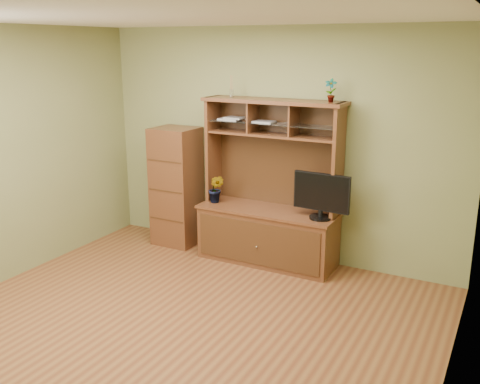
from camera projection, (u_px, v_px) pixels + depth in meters
The scene contains 8 objects.
room at pixel (179, 182), 4.58m from camera, with size 4.54×4.04×2.74m.
media_hutch at pixel (269, 219), 6.25m from camera, with size 1.66×0.61×1.90m.
monitor at pixel (321, 195), 5.77m from camera, with size 0.64×0.25×0.51m.
orchid_plant at pixel (216, 189), 6.39m from camera, with size 0.19×0.15×0.34m, color #375F20.
top_plant at pixel (331, 90), 5.61m from camera, with size 0.13×0.09×0.25m, color #336724.
reed_diffuser at pixel (231, 89), 6.16m from camera, with size 0.05×0.05×0.25m.
magazines at pixel (242, 120), 6.19m from camera, with size 0.70×0.20×0.04m.
side_cabinet at pixel (177, 187), 6.78m from camera, with size 0.53×0.49×1.50m.
Camera 1 is at (2.54, -3.68, 2.48)m, focal length 40.00 mm.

